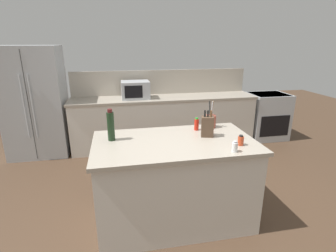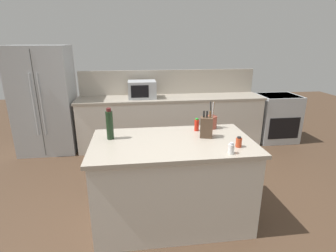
# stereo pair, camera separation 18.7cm
# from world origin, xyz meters

# --- Properties ---
(ground_plane) EXTENTS (14.00, 14.00, 0.00)m
(ground_plane) POSITION_xyz_m (0.00, 0.00, 0.00)
(ground_plane) COLOR #473323
(back_counter_run) EXTENTS (3.41, 0.66, 0.94)m
(back_counter_run) POSITION_xyz_m (0.30, 2.20, 0.47)
(back_counter_run) COLOR beige
(back_counter_run) RESTS_ON ground_plane
(wall_backsplash) EXTENTS (3.37, 0.03, 0.46)m
(wall_backsplash) POSITION_xyz_m (0.30, 2.52, 1.17)
(wall_backsplash) COLOR #B2A899
(wall_backsplash) RESTS_ON back_counter_run
(kitchen_island) EXTENTS (1.68, 0.96, 0.94)m
(kitchen_island) POSITION_xyz_m (0.00, 0.00, 0.47)
(kitchen_island) COLOR beige
(kitchen_island) RESTS_ON ground_plane
(refrigerator) EXTENTS (0.96, 0.75, 1.86)m
(refrigerator) POSITION_xyz_m (-1.93, 2.25, 0.93)
(refrigerator) COLOR #ADB2B7
(refrigerator) RESTS_ON ground_plane
(range_oven) EXTENTS (0.76, 0.65, 0.92)m
(range_oven) POSITION_xyz_m (2.43, 2.20, 0.47)
(range_oven) COLOR #ADB2B7
(range_oven) RESTS_ON ground_plane
(microwave) EXTENTS (0.49, 0.39, 0.31)m
(microwave) POSITION_xyz_m (-0.23, 2.20, 1.09)
(microwave) COLOR #ADB2B7
(microwave) RESTS_ON back_counter_run
(knife_block) EXTENTS (0.15, 0.13, 0.29)m
(knife_block) POSITION_xyz_m (0.38, 0.07, 1.05)
(knife_block) COLOR #4C3828
(knife_block) RESTS_ON kitchen_island
(utensil_crock) EXTENTS (0.12, 0.12, 0.32)m
(utensil_crock) POSITION_xyz_m (0.52, 0.35, 1.02)
(utensil_crock) COLOR brown
(utensil_crock) RESTS_ON kitchen_island
(wine_bottle) EXTENTS (0.07, 0.07, 0.33)m
(wine_bottle) POSITION_xyz_m (-0.64, 0.15, 1.10)
(wine_bottle) COLOR black
(wine_bottle) RESTS_ON kitchen_island
(salt_shaker) EXTENTS (0.05, 0.05, 0.11)m
(salt_shaker) POSITION_xyz_m (0.49, -0.38, 0.99)
(salt_shaker) COLOR silver
(salt_shaker) RESTS_ON kitchen_island
(hot_sauce_bottle) EXTENTS (0.05, 0.05, 0.15)m
(hot_sauce_bottle) POSITION_xyz_m (0.32, 0.29, 1.01)
(hot_sauce_bottle) COLOR red
(hot_sauce_bottle) RESTS_ON kitchen_island
(spice_jar_paprika) EXTENTS (0.06, 0.06, 0.11)m
(spice_jar_paprika) POSITION_xyz_m (0.62, -0.24, 0.99)
(spice_jar_paprika) COLOR #B73D1E
(spice_jar_paprika) RESTS_ON kitchen_island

